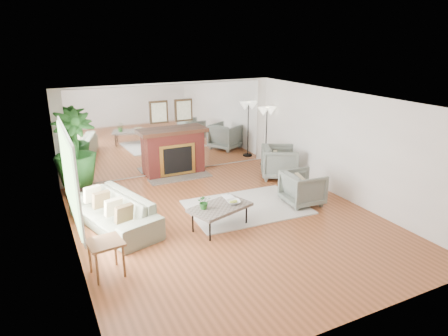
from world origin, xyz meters
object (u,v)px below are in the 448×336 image
armchair_back (279,162)px  fireplace (175,152)px  sofa (114,212)px  coffee_table (220,208)px  potted_ficus (75,151)px  floor_lamp (267,116)px  side_table (105,247)px  armchair_front (303,188)px

armchair_back → fireplace: bearing=88.1°
sofa → armchair_back: 4.78m
fireplace → armchair_back: 2.86m
fireplace → coffee_table: fireplace is taller
sofa → potted_ficus: 2.29m
sofa → floor_lamp: 5.47m
side_table → armchair_front: bearing=11.8°
armchair_front → side_table: 4.66m
armchair_back → armchair_front: size_ratio=1.13×
armchair_back → coffee_table: bearing=154.8°
side_table → fireplace: bearing=57.5°
potted_ficus → sofa: bearing=-79.2°
coffee_table → floor_lamp: size_ratio=0.78×
armchair_back → floor_lamp: 1.53m
coffee_table → sofa: size_ratio=0.59×
coffee_table → side_table: 2.44m
fireplace → sofa: fireplace is taller
potted_ficus → fireplace: bearing=8.3°
fireplace → coffee_table: bearing=-95.1°
armchair_front → potted_ficus: potted_ficus is taller
fireplace → floor_lamp: bearing=-7.3°
sofa → armchair_front: (4.11, -0.70, 0.05)m
armchair_back → side_table: 5.79m
sofa → potted_ficus: potted_ficus is taller
armchair_front → side_table: bearing=105.8°
coffee_table → side_table: size_ratio=2.27×
fireplace → floor_lamp: (2.70, -0.35, 0.82)m
armchair_back → potted_ficus: potted_ficus is taller
coffee_table → potted_ficus: (-2.29, 3.10, 0.66)m
floor_lamp → coffee_table: bearing=-133.9°
fireplace → side_table: 4.93m
side_table → potted_ficus: potted_ficus is taller
coffee_table → armchair_back: size_ratio=1.43×
fireplace → potted_ficus: potted_ficus is taller
coffee_table → floor_lamp: 4.47m
potted_ficus → floor_lamp: 5.31m
sofa → floor_lamp: size_ratio=1.32×
armchair_front → floor_lamp: bearing=-11.5°
coffee_table → armchair_back: bearing=36.4°
sofa → potted_ficus: bearing=174.1°
coffee_table → sofa: bearing=152.7°
coffee_table → armchair_front: 2.24m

